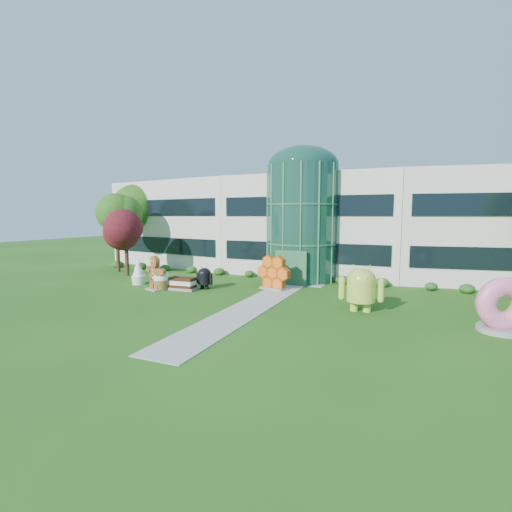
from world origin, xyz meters
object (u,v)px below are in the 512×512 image
at_px(android_green, 361,286).
at_px(gingerbread, 155,273).
at_px(android_black, 204,277).
at_px(donut, 502,304).

bearing_deg(android_green, gingerbread, 175.06).
xyz_separation_m(android_black, donut, (18.64, -3.32, 0.41)).
bearing_deg(gingerbread, android_green, 21.89).
xyz_separation_m(android_black, gingerbread, (-3.19, -1.82, 0.37)).
height_order(android_black, gingerbread, gingerbread).
distance_m(android_green, gingerbread, 15.08).
distance_m(android_green, donut, 6.87).
bearing_deg(android_black, gingerbread, -137.28).
distance_m(android_black, gingerbread, 3.69).
xyz_separation_m(android_green, donut, (6.76, -1.24, -0.15)).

